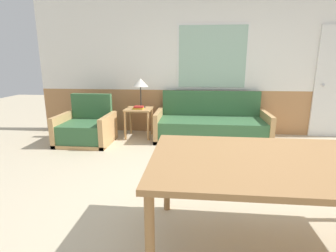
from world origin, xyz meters
TOP-DOWN VIEW (x-y plane):
  - ground_plane at (0.00, 0.00)m, footprint 16.00×16.00m
  - wall_back at (-0.01, 2.63)m, footprint 7.20×0.09m
  - couch at (-0.16, 2.13)m, footprint 2.01×0.86m
  - armchair at (-2.35, 1.71)m, footprint 0.90×0.80m
  - side_table at (-1.50, 2.18)m, footprint 0.48×0.48m
  - table_lamp at (-1.48, 2.26)m, footprint 0.28×0.28m
  - book_stack at (-1.49, 2.09)m, footprint 0.20×0.14m
  - dining_table at (0.24, -0.77)m, footprint 2.04×1.08m

SIDE VIEW (x-z plane):
  - ground_plane at x=0.00m, z-range 0.00..0.00m
  - armchair at x=-2.35m, z-range -0.17..0.65m
  - couch at x=-0.16m, z-range -0.18..0.67m
  - side_table at x=-1.50m, z-range 0.17..0.72m
  - book_stack at x=-1.49m, z-range 0.55..0.61m
  - dining_table at x=0.24m, z-range 0.31..1.04m
  - table_lamp at x=-1.48m, z-range 0.73..1.27m
  - wall_back at x=-0.01m, z-range 0.01..2.71m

